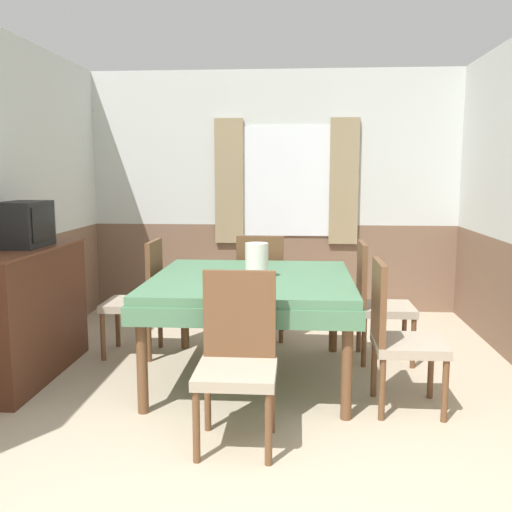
# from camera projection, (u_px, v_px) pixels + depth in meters

# --- Properties ---
(wall_back) EXTENTS (4.36, 0.10, 2.60)m
(wall_back) POSITION_uv_depth(u_px,v_px,m) (274.00, 192.00, 6.21)
(wall_back) COLOR silver
(wall_back) RESTS_ON ground_plane
(dining_table) EXTENTS (1.47, 1.55, 0.77)m
(dining_table) POSITION_uv_depth(u_px,v_px,m) (252.00, 290.00, 4.17)
(dining_table) COLOR #4C7A56
(dining_table) RESTS_ON ground_plane
(chair_head_window) EXTENTS (0.44, 0.44, 0.97)m
(chair_head_window) POSITION_uv_depth(u_px,v_px,m) (261.00, 284.00, 5.19)
(chair_head_window) COLOR brown
(chair_head_window) RESTS_ON ground_plane
(chair_head_near) EXTENTS (0.44, 0.44, 0.97)m
(chair_head_near) POSITION_uv_depth(u_px,v_px,m) (237.00, 355.00, 3.19)
(chair_head_near) COLOR brown
(chair_head_near) RESTS_ON ground_plane
(chair_right_far) EXTENTS (0.44, 0.44, 0.97)m
(chair_right_far) POSITION_uv_depth(u_px,v_px,m) (377.00, 299.00, 4.60)
(chair_right_far) COLOR brown
(chair_right_far) RESTS_ON ground_plane
(chair_right_near) EXTENTS (0.44, 0.44, 0.97)m
(chair_right_near) POSITION_uv_depth(u_px,v_px,m) (397.00, 332.00, 3.64)
(chair_right_near) COLOR brown
(chair_right_near) RESTS_ON ground_plane
(chair_left_far) EXTENTS (0.44, 0.44, 0.97)m
(chair_left_far) POSITION_uv_depth(u_px,v_px,m) (140.00, 295.00, 4.75)
(chair_left_far) COLOR brown
(chair_left_far) RESTS_ON ground_plane
(sideboard) EXTENTS (0.46, 1.32, 0.97)m
(sideboard) POSITION_uv_depth(u_px,v_px,m) (25.00, 312.00, 4.22)
(sideboard) COLOR #4C2819
(sideboard) RESTS_ON ground_plane
(tv) EXTENTS (0.29, 0.44, 0.33)m
(tv) POSITION_uv_depth(u_px,v_px,m) (25.00, 224.00, 4.18)
(tv) COLOR black
(tv) RESTS_ON sideboard
(vase) EXTENTS (0.17, 0.17, 0.25)m
(vase) POSITION_uv_depth(u_px,v_px,m) (257.00, 261.00, 4.07)
(vase) COLOR silver
(vase) RESTS_ON dining_table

